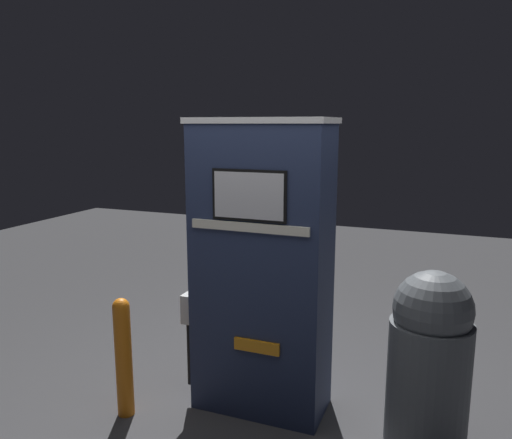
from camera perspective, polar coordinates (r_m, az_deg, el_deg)
The scene contains 4 objects.
ground_plane at distance 3.77m, azimuth -0.72°, elevation -22.04°, with size 14.00×14.00×0.00m, color #38383A.
gas_pump at distance 3.54m, azimuth 0.67°, elevation -5.59°, with size 1.04×0.51×2.09m.
safety_bollard at distance 3.75m, azimuth -14.91°, elevation -14.67°, with size 0.12×0.12×0.87m.
trash_bin at distance 3.47m, azimuth 19.20°, elevation -14.72°, with size 0.52×0.52×1.16m.
Camera 1 is at (1.20, -2.93, 2.05)m, focal length 35.00 mm.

